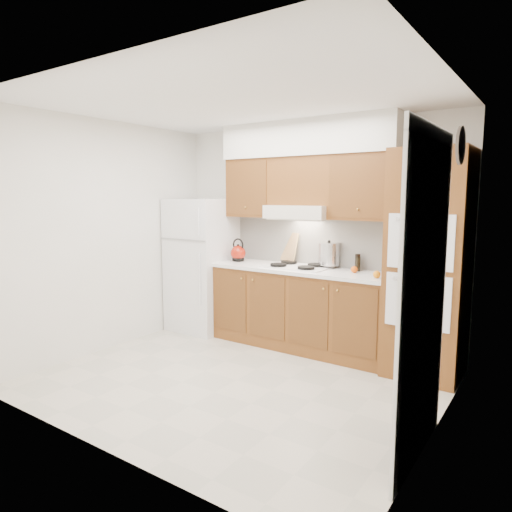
{
  "coord_description": "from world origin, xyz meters",
  "views": [
    {
      "loc": [
        2.51,
        -3.36,
        1.76
      ],
      "look_at": [
        -0.08,
        0.45,
        1.15
      ],
      "focal_mm": 32.0,
      "sensor_mm": 36.0,
      "label": 1
    }
  ],
  "objects_px": {
    "oven_cabinet": "(428,265)",
    "stock_pot": "(329,254)",
    "kettle": "(238,253)",
    "fridge": "(203,265)"
  },
  "relations": [
    {
      "from": "oven_cabinet",
      "to": "kettle",
      "type": "relative_size",
      "value": 11.63
    },
    {
      "from": "stock_pot",
      "to": "oven_cabinet",
      "type": "bearing_deg",
      "value": -10.52
    },
    {
      "from": "oven_cabinet",
      "to": "kettle",
      "type": "height_order",
      "value": "oven_cabinet"
    },
    {
      "from": "oven_cabinet",
      "to": "stock_pot",
      "type": "relative_size",
      "value": 8.8
    },
    {
      "from": "fridge",
      "to": "stock_pot",
      "type": "xyz_separation_m",
      "value": [
        1.69,
        0.25,
        0.23
      ]
    },
    {
      "from": "oven_cabinet",
      "to": "stock_pot",
      "type": "distance_m",
      "value": 1.17
    },
    {
      "from": "kettle",
      "to": "fridge",
      "type": "bearing_deg",
      "value": 172.04
    },
    {
      "from": "oven_cabinet",
      "to": "stock_pot",
      "type": "xyz_separation_m",
      "value": [
        -1.15,
        0.21,
        -0.01
      ]
    },
    {
      "from": "fridge",
      "to": "kettle",
      "type": "distance_m",
      "value": 0.57
    },
    {
      "from": "fridge",
      "to": "oven_cabinet",
      "type": "bearing_deg",
      "value": 0.7
    }
  ]
}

